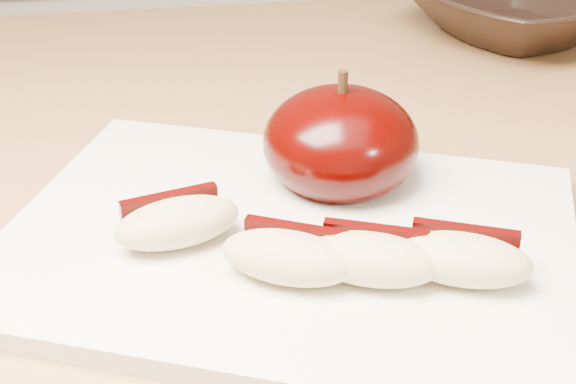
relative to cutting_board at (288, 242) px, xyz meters
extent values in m
cube|color=silver|center=(-0.03, 0.82, -0.46)|extent=(2.40, 0.60, 0.90)
cube|color=#996842|center=(-0.03, 0.12, -0.03)|extent=(1.64, 0.64, 0.04)
cube|color=silver|center=(0.00, 0.00, 0.00)|extent=(0.36, 0.32, 0.01)
ellipsoid|color=black|center=(0.04, 0.05, 0.03)|extent=(0.09, 0.09, 0.06)
cylinder|color=black|center=(0.04, 0.05, 0.07)|extent=(0.01, 0.01, 0.01)
ellipsoid|color=tan|center=(-0.06, 0.00, 0.02)|extent=(0.07, 0.05, 0.02)
cube|color=black|center=(-0.06, 0.01, 0.02)|extent=(0.05, 0.02, 0.02)
ellipsoid|color=tan|center=(-0.01, -0.04, 0.02)|extent=(0.07, 0.06, 0.02)
cube|color=black|center=(0.00, -0.03, 0.02)|extent=(0.05, 0.03, 0.02)
ellipsoid|color=tan|center=(0.03, -0.05, 0.02)|extent=(0.07, 0.06, 0.02)
cube|color=black|center=(0.04, -0.03, 0.02)|extent=(0.05, 0.03, 0.02)
ellipsoid|color=tan|center=(0.08, -0.05, 0.02)|extent=(0.07, 0.06, 0.02)
cube|color=black|center=(0.08, -0.04, 0.02)|extent=(0.05, 0.03, 0.02)
imported|color=black|center=(0.26, 0.31, 0.02)|extent=(0.26, 0.26, 0.05)
camera|label=1|loc=(-0.06, -0.35, 0.24)|focal=50.00mm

